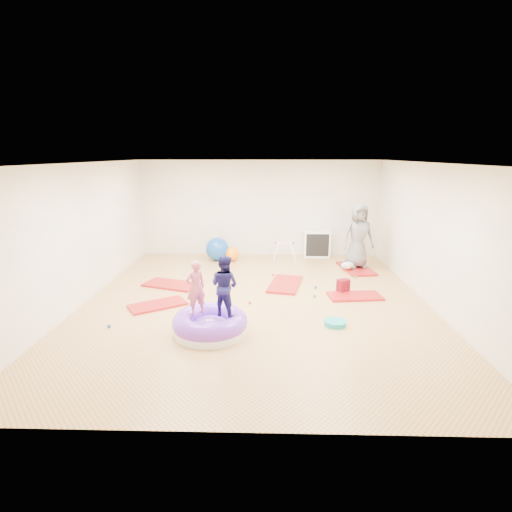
{
  "coord_description": "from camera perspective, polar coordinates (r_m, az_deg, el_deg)",
  "views": [
    {
      "loc": [
        0.23,
        -7.75,
        2.97
      ],
      "look_at": [
        0.0,
        0.3,
        0.9
      ],
      "focal_mm": 28.0,
      "sensor_mm": 36.0,
      "label": 1
    }
  ],
  "objects": [
    {
      "name": "balance_disc",
      "position": [
        7.35,
        11.25,
        -9.37
      ],
      "size": [
        0.39,
        0.39,
        0.09
      ],
      "primitive_type": "cylinder",
      "color": "#149EA7",
      "rests_on": "ground"
    },
    {
      "name": "ball_pit_balls",
      "position": [
        8.79,
        3.02,
        -5.14
      ],
      "size": [
        5.01,
        3.22,
        0.06
      ],
      "color": "#134BA5",
      "rests_on": "ground"
    },
    {
      "name": "inflatable_cushion",
      "position": [
        6.93,
        -6.56,
        -9.66
      ],
      "size": [
        1.28,
        1.28,
        0.4
      ],
      "rotation": [
        0.0,
        0.0,
        -0.27
      ],
      "color": "white",
      "rests_on": "ground"
    },
    {
      "name": "room",
      "position": [
        7.91,
        -0.06,
        2.97
      ],
      "size": [
        7.01,
        8.01,
        2.81
      ],
      "color": "tan",
      "rests_on": "ground"
    },
    {
      "name": "child_navy",
      "position": [
        6.65,
        -4.54,
        -3.84
      ],
      "size": [
        0.63,
        0.59,
        1.04
      ],
      "primitive_type": "imported",
      "rotation": [
        0.0,
        0.0,
        2.64
      ],
      "color": "#191655",
      "rests_on": "inflatable_cushion"
    },
    {
      "name": "gym_mat_right",
      "position": [
        8.8,
        13.95,
        -5.59
      ],
      "size": [
        1.17,
        0.68,
        0.05
      ],
      "primitive_type": "cube",
      "rotation": [
        0.0,
        0.0,
        0.12
      ],
      "color": "#B7222D",
      "rests_on": "ground"
    },
    {
      "name": "child_pink",
      "position": [
        6.76,
        -8.63,
        -4.1
      ],
      "size": [
        0.41,
        0.38,
        0.95
      ],
      "primitive_type": "imported",
      "rotation": [
        0.0,
        0.0,
        3.73
      ],
      "color": "#D45D77",
      "rests_on": "inflatable_cushion"
    },
    {
      "name": "exercise_ball_orange",
      "position": [
        11.36,
        -3.45,
        0.29
      ],
      "size": [
        0.41,
        0.41,
        0.41
      ],
      "primitive_type": "sphere",
      "color": "orange",
      "rests_on": "ground"
    },
    {
      "name": "exercise_ball_blue",
      "position": [
        11.43,
        -5.53,
        1.0
      ],
      "size": [
        0.66,
        0.66,
        0.66
      ],
      "primitive_type": "sphere",
      "color": "#134BA5",
      "rests_on": "ground"
    },
    {
      "name": "gym_mat_center_back",
      "position": [
        9.32,
        4.19,
        -4.03
      ],
      "size": [
        0.91,
        1.41,
        0.05
      ],
      "primitive_type": "cube",
      "rotation": [
        0.0,
        0.0,
        1.36
      ],
      "color": "#B7222D",
      "rests_on": "ground"
    },
    {
      "name": "gym_mat_mid_left",
      "position": [
        9.48,
        -12.04,
        -4.0
      ],
      "size": [
        1.37,
        0.99,
        0.05
      ],
      "primitive_type": "cube",
      "rotation": [
        0.0,
        0.0,
        -0.34
      ],
      "color": "#B7222D",
      "rests_on": "ground"
    },
    {
      "name": "infant",
      "position": [
        10.62,
        12.96,
        -1.33
      ],
      "size": [
        0.33,
        0.34,
        0.19
      ],
      "color": "#9FD7F2",
      "rests_on": "gym_mat_rear_right"
    },
    {
      "name": "gym_mat_rear_right",
      "position": [
        10.88,
        14.09,
        -1.73
      ],
      "size": [
        0.85,
        1.41,
        0.06
      ],
      "primitive_type": "cube",
      "rotation": [
        0.0,
        0.0,
        1.72
      ],
      "color": "#B7222D",
      "rests_on": "ground"
    },
    {
      "name": "yellow_toy",
      "position": [
        7.16,
        -6.33,
        -10.09
      ],
      "size": [
        0.19,
        0.19,
        0.03
      ],
      "primitive_type": "cylinder",
      "color": "gold",
      "rests_on": "ground"
    },
    {
      "name": "cube_shelf",
      "position": [
        11.92,
        8.68,
        1.72
      ],
      "size": [
        0.77,
        0.38,
        0.77
      ],
      "color": "white",
      "rests_on": "ground"
    },
    {
      "name": "backpack",
      "position": [
        8.98,
        12.34,
        -4.22
      ],
      "size": [
        0.31,
        0.28,
        0.3
      ],
      "primitive_type": "cube",
      "rotation": [
        0.0,
        0.0,
        0.55
      ],
      "color": "red",
      "rests_on": "ground"
    },
    {
      "name": "infant_play_gym",
      "position": [
        11.41,
        4.07,
        1.09
      ],
      "size": [
        0.68,
        0.65,
        0.52
      ],
      "rotation": [
        0.0,
        0.0,
        0.03
      ],
      "color": "white",
      "rests_on": "ground"
    },
    {
      "name": "gym_mat_front_left",
      "position": [
        8.31,
        -13.87,
        -6.79
      ],
      "size": [
        1.22,
        1.06,
        0.05
      ],
      "primitive_type": "cube",
      "rotation": [
        0.0,
        0.0,
        0.58
      ],
      "color": "#B7222D",
      "rests_on": "ground"
    },
    {
      "name": "adult_caregiver",
      "position": [
        10.75,
        14.39,
        2.79
      ],
      "size": [
        0.9,
        0.67,
        1.67
      ],
      "primitive_type": "imported",
      "rotation": [
        0.0,
        0.0,
        0.19
      ],
      "color": "slate",
      "rests_on": "gym_mat_rear_right"
    }
  ]
}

